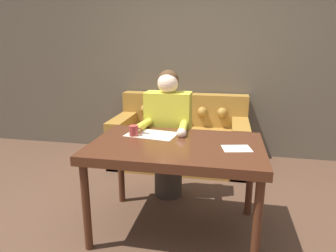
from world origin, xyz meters
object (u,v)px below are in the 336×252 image
object	(u,v)px
dining_table	(176,153)
scissors	(148,134)
person	(168,135)
mug	(134,131)
couch	(181,139)

from	to	relation	value
dining_table	scissors	bearing A→B (deg)	145.23
dining_table	person	xyz separation A→B (m)	(-0.18, 0.58, -0.04)
dining_table	mug	distance (m)	0.42
dining_table	mug	world-z (taller)	mug
couch	person	bearing A→B (deg)	-88.85
mug	scissors	bearing A→B (deg)	38.05
couch	person	size ratio (longest dim) A/B	1.33
couch	person	xyz separation A→B (m)	(0.02, -0.93, 0.34)
dining_table	mug	size ratio (longest dim) A/B	11.72
mug	dining_table	bearing A→B (deg)	-17.83
couch	mug	bearing A→B (deg)	-97.23
dining_table	scissors	xyz separation A→B (m)	(-0.28, 0.20, 0.08)
person	scissors	size ratio (longest dim) A/B	5.64
couch	dining_table	bearing A→B (deg)	-82.39
person	scissors	distance (m)	0.42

